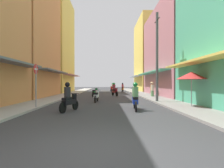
{
  "coord_description": "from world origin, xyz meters",
  "views": [
    {
      "loc": [
        0.23,
        -4.05,
        1.53
      ],
      "look_at": [
        0.74,
        16.12,
        1.43
      ],
      "focal_mm": 28.68,
      "sensor_mm": 36.0,
      "label": 1
    }
  ],
  "objects_px": {
    "motorbike_maroon": "(115,90)",
    "utility_pole": "(157,57)",
    "motorbike_white": "(97,96)",
    "pedestrian_midway": "(152,88)",
    "motorbike_blue": "(135,98)",
    "motorbike_black": "(69,98)",
    "vendor_umbrella": "(191,76)",
    "motorbike_green": "(95,92)",
    "street_sign_no_entry": "(36,80)",
    "pedestrian_foreground": "(153,90)",
    "motorbike_red": "(112,88)",
    "motorbike_orange": "(123,88)"
  },
  "relations": [
    {
      "from": "motorbike_red",
      "to": "motorbike_green",
      "type": "height_order",
      "value": "motorbike_red"
    },
    {
      "from": "pedestrian_midway",
      "to": "motorbike_blue",
      "type": "bearing_deg",
      "value": -109.05
    },
    {
      "from": "motorbike_red",
      "to": "motorbike_maroon",
      "type": "bearing_deg",
      "value": -90.06
    },
    {
      "from": "motorbike_black",
      "to": "pedestrian_midway",
      "type": "xyz_separation_m",
      "value": [
        7.1,
        10.44,
        0.26
      ]
    },
    {
      "from": "motorbike_maroon",
      "to": "pedestrian_midway",
      "type": "distance_m",
      "value": 4.38
    },
    {
      "from": "motorbike_red",
      "to": "pedestrian_midway",
      "type": "relative_size",
      "value": 1.02
    },
    {
      "from": "motorbike_maroon",
      "to": "utility_pole",
      "type": "distance_m",
      "value": 8.62
    },
    {
      "from": "pedestrian_foreground",
      "to": "utility_pole",
      "type": "relative_size",
      "value": 0.23
    },
    {
      "from": "motorbike_blue",
      "to": "utility_pole",
      "type": "distance_m",
      "value": 5.3
    },
    {
      "from": "motorbike_blue",
      "to": "pedestrian_midway",
      "type": "xyz_separation_m",
      "value": [
        3.48,
        10.07,
        0.26
      ]
    },
    {
      "from": "street_sign_no_entry",
      "to": "motorbike_white",
      "type": "bearing_deg",
      "value": 48.76
    },
    {
      "from": "motorbike_blue",
      "to": "motorbike_white",
      "type": "bearing_deg",
      "value": 118.91
    },
    {
      "from": "motorbike_black",
      "to": "pedestrian_foreground",
      "type": "xyz_separation_m",
      "value": [
        6.85,
        9.17,
        0.1
      ]
    },
    {
      "from": "motorbike_orange",
      "to": "vendor_umbrella",
      "type": "distance_m",
      "value": 20.4
    },
    {
      "from": "pedestrian_midway",
      "to": "motorbike_orange",
      "type": "bearing_deg",
      "value": 102.53
    },
    {
      "from": "motorbike_green",
      "to": "street_sign_no_entry",
      "type": "distance_m",
      "value": 9.94
    },
    {
      "from": "pedestrian_midway",
      "to": "street_sign_no_entry",
      "type": "height_order",
      "value": "street_sign_no_entry"
    },
    {
      "from": "motorbike_maroon",
      "to": "pedestrian_foreground",
      "type": "bearing_deg",
      "value": -32.98
    },
    {
      "from": "motorbike_maroon",
      "to": "motorbike_red",
      "type": "bearing_deg",
      "value": 89.94
    },
    {
      "from": "pedestrian_midway",
      "to": "street_sign_no_entry",
      "type": "bearing_deg",
      "value": -134.38
    },
    {
      "from": "motorbike_white",
      "to": "motorbike_green",
      "type": "bearing_deg",
      "value": 95.09
    },
    {
      "from": "motorbike_red",
      "to": "pedestrian_foreground",
      "type": "distance_m",
      "value": 14.17
    },
    {
      "from": "motorbike_maroon",
      "to": "vendor_umbrella",
      "type": "relative_size",
      "value": 0.78
    },
    {
      "from": "pedestrian_midway",
      "to": "street_sign_no_entry",
      "type": "distance_m",
      "value": 13.26
    },
    {
      "from": "vendor_umbrella",
      "to": "motorbike_blue",
      "type": "bearing_deg",
      "value": -169.28
    },
    {
      "from": "motorbike_green",
      "to": "pedestrian_midway",
      "type": "xyz_separation_m",
      "value": [
        6.42,
        0.01,
        0.46
      ]
    },
    {
      "from": "motorbike_red",
      "to": "pedestrian_foreground",
      "type": "relative_size",
      "value": 1.08
    },
    {
      "from": "pedestrian_foreground",
      "to": "motorbike_green",
      "type": "bearing_deg",
      "value": 168.36
    },
    {
      "from": "motorbike_blue",
      "to": "motorbike_black",
      "type": "distance_m",
      "value": 3.64
    },
    {
      "from": "motorbike_red",
      "to": "pedestrian_midway",
      "type": "xyz_separation_m",
      "value": [
        4.17,
        -12.34,
        0.26
      ]
    },
    {
      "from": "motorbike_red",
      "to": "motorbike_orange",
      "type": "distance_m",
      "value": 2.34
    },
    {
      "from": "motorbike_black",
      "to": "pedestrian_midway",
      "type": "height_order",
      "value": "pedestrian_midway"
    },
    {
      "from": "vendor_umbrella",
      "to": "utility_pole",
      "type": "height_order",
      "value": "utility_pole"
    },
    {
      "from": "motorbike_maroon",
      "to": "vendor_umbrella",
      "type": "distance_m",
      "value": 11.56
    },
    {
      "from": "street_sign_no_entry",
      "to": "motorbike_maroon",
      "type": "bearing_deg",
      "value": 64.68
    },
    {
      "from": "motorbike_white",
      "to": "motorbike_green",
      "type": "xyz_separation_m",
      "value": [
        -0.5,
        5.64,
        0.0
      ]
    },
    {
      "from": "motorbike_white",
      "to": "motorbike_red",
      "type": "distance_m",
      "value": 18.08
    },
    {
      "from": "motorbike_blue",
      "to": "street_sign_no_entry",
      "type": "height_order",
      "value": "street_sign_no_entry"
    },
    {
      "from": "motorbike_white",
      "to": "motorbike_maroon",
      "type": "height_order",
      "value": "motorbike_maroon"
    },
    {
      "from": "motorbike_blue",
      "to": "motorbike_red",
      "type": "distance_m",
      "value": 22.42
    },
    {
      "from": "motorbike_green",
      "to": "motorbike_maroon",
      "type": "bearing_deg",
      "value": 29.7
    },
    {
      "from": "motorbike_blue",
      "to": "pedestrian_midway",
      "type": "height_order",
      "value": "pedestrian_midway"
    },
    {
      "from": "motorbike_white",
      "to": "street_sign_no_entry",
      "type": "relative_size",
      "value": 0.68
    },
    {
      "from": "street_sign_no_entry",
      "to": "pedestrian_foreground",
      "type": "bearing_deg",
      "value": 42.24
    },
    {
      "from": "street_sign_no_entry",
      "to": "motorbike_orange",
      "type": "bearing_deg",
      "value": 71.31
    },
    {
      "from": "motorbike_white",
      "to": "pedestrian_midway",
      "type": "distance_m",
      "value": 8.2
    },
    {
      "from": "motorbike_blue",
      "to": "street_sign_no_entry",
      "type": "bearing_deg",
      "value": 173.92
    },
    {
      "from": "motorbike_white",
      "to": "motorbike_maroon",
      "type": "xyz_separation_m",
      "value": [
        1.74,
        6.92,
        0.2
      ]
    },
    {
      "from": "motorbike_blue",
      "to": "vendor_umbrella",
      "type": "relative_size",
      "value": 0.82
    },
    {
      "from": "motorbike_green",
      "to": "pedestrian_foreground",
      "type": "bearing_deg",
      "value": -11.64
    }
  ]
}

